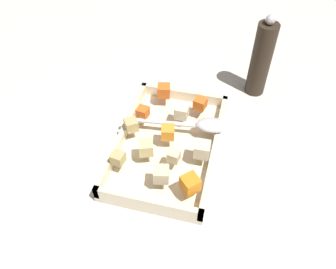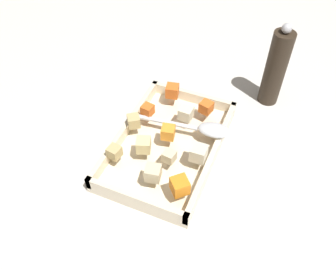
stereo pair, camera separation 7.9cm
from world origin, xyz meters
name	(u,v)px [view 2 (the right image)]	position (x,y,z in m)	size (l,w,h in m)	color
ground_plane	(177,146)	(0.00, 0.00, 0.00)	(4.00, 4.00, 0.00)	beige
baking_dish	(168,146)	(-0.02, 0.01, 0.01)	(0.35, 0.23, 0.04)	beige
carrot_chunk_corner_nw	(148,110)	(0.03, 0.09, 0.06)	(0.03, 0.03, 0.03)	orange
carrot_chunk_near_right	(206,107)	(0.10, -0.04, 0.06)	(0.03, 0.03, 0.03)	orange
carrot_chunk_mid_right	(172,91)	(0.12, 0.06, 0.06)	(0.03, 0.03, 0.03)	orange
carrot_chunk_front_center	(180,186)	(-0.14, -0.06, 0.06)	(0.03, 0.03, 0.03)	orange
carrot_chunk_near_left	(168,132)	(-0.02, 0.02, 0.06)	(0.03, 0.03, 0.03)	orange
potato_chunk_far_left	(134,121)	(-0.01, 0.10, 0.06)	(0.03, 0.03, 0.03)	tan
potato_chunk_back_center	(143,145)	(-0.07, 0.05, 0.06)	(0.03, 0.03, 0.03)	#E0CC89
potato_chunk_heap_top	(185,113)	(0.06, 0.00, 0.06)	(0.03, 0.03, 0.03)	beige
potato_chunk_near_spoon	(153,173)	(-0.13, 0.00, 0.06)	(0.03, 0.03, 0.03)	beige
potato_chunk_mid_left	(169,156)	(-0.08, -0.01, 0.06)	(0.02, 0.02, 0.02)	beige
potato_chunk_corner_ne	(114,152)	(-0.11, 0.10, 0.06)	(0.03, 0.03, 0.03)	tan
parsnip_chunk_far_right	(199,153)	(-0.05, -0.07, 0.06)	(0.03, 0.03, 0.03)	beige
serving_spoon	(208,129)	(0.03, -0.06, 0.05)	(0.06, 0.25, 0.02)	silver
pepper_mill	(276,68)	(0.25, -0.17, 0.11)	(0.05, 0.05, 0.23)	#2D2319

